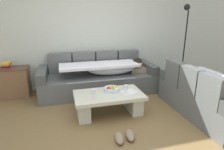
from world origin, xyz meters
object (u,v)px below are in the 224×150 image
Objects in this scene: wine_glass_near_left at (93,92)px; couch_along_wall at (100,78)px; side_cabinet at (12,82)px; wine_glass_near_right at (126,88)px; coffee_table at (109,101)px; pair_of_shoes at (125,137)px; open_magazine at (129,92)px; couch_near_window at (206,96)px; fruit_bowl at (112,89)px; floor_lamp at (184,41)px; book_stack_on_cabinet at (7,65)px.

couch_along_wall is at bearing 73.29° from wine_glass_near_left.
side_cabinet reaches higher than wine_glass_near_left.
coffee_table is at bearing 160.95° from wine_glass_near_right.
side_cabinet is at bearing 131.60° from pair_of_shoes.
wine_glass_near_left is at bearing -174.75° from wine_glass_near_right.
open_magazine is (0.08, 0.06, -0.11)m from wine_glass_near_right.
open_magazine is (0.36, -0.04, 0.15)m from coffee_table.
coffee_table is 0.83m from pair_of_shoes.
couch_near_window reaches higher than fruit_bowl.
couch_near_window is 0.90× the size of floor_lamp.
fruit_bowl is at bearing 86.78° from pair_of_shoes.
couch_near_window is (1.59, -1.52, 0.01)m from couch_along_wall.
fruit_bowl is 2.26m from side_cabinet.
fruit_bowl reaches higher than open_magazine.
fruit_bowl reaches higher than coffee_table.
fruit_bowl is 0.14× the size of floor_lamp.
open_magazine is at bearing 66.90° from pair_of_shoes.
fruit_bowl is 0.31m from open_magazine.
side_cabinet is (-1.91, 1.20, -0.10)m from fruit_bowl.
couch_along_wall is 3.56× the size of side_cabinet.
coffee_table is at bearing 158.91° from open_magazine.
wine_glass_near_right reaches higher than open_magazine.
couch_near_window is 3.96m from book_stack_on_cabinet.
open_magazine is 0.82× the size of pair_of_shoes.
wine_glass_near_right is 0.59× the size of open_magazine.
floor_lamp reaches higher than wine_glass_near_right.
couch_near_window is at bearing -26.21° from book_stack_on_cabinet.
fruit_bowl is 1.00× the size of open_magazine.
couch_near_window is at bearing -8.78° from wine_glass_near_left.
couch_near_window is at bearing -15.18° from coffee_table.
pair_of_shoes is at bearing -93.22° from fruit_bowl.
wine_glass_near_left is 0.57m from wine_glass_near_right.
couch_along_wall is at bearing -6.70° from side_cabinet.
wine_glass_near_right is at bearing -79.86° from couch_along_wall.
wine_glass_near_left reaches higher than pair_of_shoes.
wine_glass_near_left is 1.00× the size of wine_glass_near_right.
side_cabinet reaches higher than fruit_bowl.
wine_glass_near_left is at bearing -42.25° from book_stack_on_cabinet.
couch_near_window reaches higher than wine_glass_near_right.
side_cabinet is at bearing 63.53° from couch_near_window.
side_cabinet is (-1.83, 1.29, 0.08)m from coffee_table.
fruit_bowl is at bearing 136.27° from wine_glass_near_right.
coffee_table is at bearing -130.96° from fruit_bowl.
couch_along_wall reaches higher than wine_glass_near_right.
wine_glass_near_right is 0.09× the size of floor_lamp.
side_cabinet is at bearing 146.73° from wine_glass_near_right.
wine_glass_near_right is at bearing -32.75° from book_stack_on_cabinet.
open_magazine is at bearing -75.38° from couch_along_wall.
side_cabinet is at bearing 144.87° from coffee_table.
open_magazine is (0.28, -0.13, -0.04)m from fruit_bowl.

